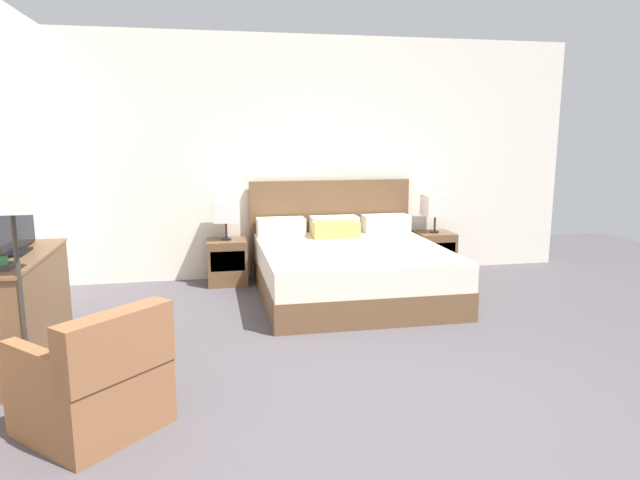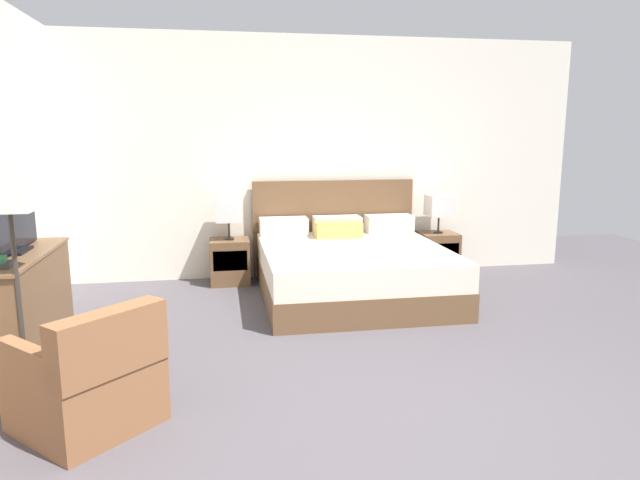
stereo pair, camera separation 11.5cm
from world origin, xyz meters
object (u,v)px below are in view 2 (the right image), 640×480
object	(u,v)px
armchair_by_window	(90,382)
table_lamp_right	(439,206)
bed	(351,268)
tv	(12,216)
nightstand_right	(437,253)
table_lamp_left	(228,211)
nightstand_left	(230,261)
floor_lamp	(9,208)
dresser	(17,308)

from	to	relation	value
armchair_by_window	table_lamp_right	bearing A→B (deg)	43.13
bed	armchair_by_window	distance (m)	3.25
tv	nightstand_right	bearing A→B (deg)	26.05
bed	table_lamp_left	bearing A→B (deg)	149.45
armchair_by_window	tv	bearing A→B (deg)	121.81
nightstand_right	tv	xyz separation A→B (m)	(-4.13, -2.02, 0.86)
nightstand_left	floor_lamp	size ratio (longest dim) A/B	0.34
nightstand_left	dresser	world-z (taller)	dresser
nightstand_right	dresser	distance (m)	4.63
table_lamp_left	floor_lamp	world-z (taller)	floor_lamp
nightstand_right	table_lamp_left	world-z (taller)	table_lamp_left
nightstand_right	floor_lamp	size ratio (longest dim) A/B	0.34
table_lamp_left	table_lamp_right	size ratio (longest dim) A/B	1.00
bed	floor_lamp	size ratio (longest dim) A/B	1.36
dresser	nightstand_right	bearing A→B (deg)	26.76
bed	dresser	distance (m)	3.17
bed	tv	world-z (taller)	tv
table_lamp_right	tv	size ratio (longest dim) A/B	0.49
nightstand_right	table_lamp_left	size ratio (longest dim) A/B	1.11
table_lamp_left	floor_lamp	bearing A→B (deg)	-116.64
nightstand_left	floor_lamp	distance (m)	3.22
floor_lamp	armchair_by_window	bearing A→B (deg)	-42.69
table_lamp_left	table_lamp_right	bearing A→B (deg)	0.00
nightstand_left	table_lamp_left	distance (m)	0.59
bed	table_lamp_left	size ratio (longest dim) A/B	4.44
tv	table_lamp_right	bearing A→B (deg)	26.06
bed	dresser	world-z (taller)	bed
bed	table_lamp_right	size ratio (longest dim) A/B	4.44
table_lamp_right	nightstand_right	bearing A→B (deg)	-90.00
armchair_by_window	floor_lamp	size ratio (longest dim) A/B	0.64
armchair_by_window	floor_lamp	xyz separation A→B (m)	(-0.49, 0.45, 0.98)
tv	armchair_by_window	world-z (taller)	tv
table_lamp_right	floor_lamp	distance (m)	4.78
armchair_by_window	dresser	bearing A→B (deg)	123.40
table_lamp_right	armchair_by_window	xyz separation A→B (m)	(-3.41, -3.19, -0.56)
dresser	tv	bearing A→B (deg)	87.76
tv	armchair_by_window	bearing A→B (deg)	-58.19
nightstand_right	tv	size ratio (longest dim) A/B	0.54
tv	armchair_by_window	distance (m)	1.61
nightstand_right	table_lamp_right	size ratio (longest dim) A/B	1.11
nightstand_right	table_lamp_right	world-z (taller)	table_lamp_right
bed	nightstand_right	distance (m)	1.47
bed	nightstand_right	world-z (taller)	bed
table_lamp_left	tv	size ratio (longest dim) A/B	0.49
tv	floor_lamp	distance (m)	0.77
bed	nightstand_right	xyz separation A→B (m)	(1.26, 0.74, -0.05)
armchair_by_window	nightstand_right	bearing A→B (deg)	43.11
tv	nightstand_left	bearing A→B (deg)	51.50
tv	floor_lamp	size ratio (longest dim) A/B	0.63
dresser	armchair_by_window	bearing A→B (deg)	-56.60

